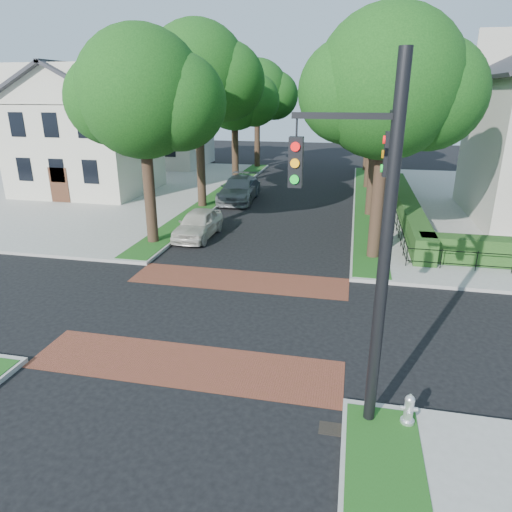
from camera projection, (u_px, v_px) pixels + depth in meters
The scene contains 24 objects.
ground at pixel (217, 315), 16.03m from camera, with size 120.00×120.00×0.00m, color black.
sidewalk_nw at pixel (55, 187), 37.32m from camera, with size 30.00×30.00×0.15m, color gray.
crosswalk_far at pixel (239, 280), 18.97m from camera, with size 9.00×2.20×0.01m, color brown.
crosswalk_near at pixel (185, 365), 13.08m from camera, with size 9.00×2.20×0.01m, color brown.
storm_drain at pixel (333, 429), 10.58m from camera, with size 0.65×0.45×0.01m, color black.
grass_strip_ne at pixel (366, 200), 32.50m from camera, with size 1.60×29.80×0.02m, color #1C4413.
grass_strip_nw at pixel (221, 193), 34.61m from camera, with size 1.60×29.80×0.02m, color #1C4413.
tree_right_near at pixel (390, 86), 19.01m from camera, with size 7.75×6.67×10.66m.
tree_right_mid at pixel (382, 81), 26.27m from camera, with size 8.25×7.09×11.22m.
tree_right_far at pixel (375, 99), 34.89m from camera, with size 7.25×6.23×9.74m.
tree_right_back at pixel (373, 94), 43.06m from camera, with size 7.50×6.45×10.20m.
tree_left_near at pixel (146, 95), 21.29m from camera, with size 7.50×6.45×10.20m.
tree_left_mid at pixel (200, 76), 28.30m from camera, with size 8.00×6.88×11.48m.
tree_left_far at pixel (236, 96), 36.97m from camera, with size 7.00×6.02×9.86m.
tree_left_back at pixel (259, 92), 45.18m from camera, with size 7.75×6.66×10.44m.
hedge_main_road at pixel (406, 207), 28.07m from camera, with size 1.00×18.00×1.20m, color #173D15.
fence_main_road at pixel (393, 208), 28.28m from camera, with size 0.06×18.00×0.90m, color black, non-canonical shape.
house_left_near at pixel (85, 126), 33.93m from camera, with size 10.00×9.00×10.14m.
house_left_far at pixel (160, 117), 46.82m from camera, with size 10.00×9.00×10.14m.
traffic_signal at pixel (376, 229), 9.41m from camera, with size 2.17×2.00×8.00m.
parked_car_front at pixel (198, 224), 24.41m from camera, with size 1.77×4.39×1.50m, color beige.
parked_car_middle at pixel (242, 191), 32.67m from camera, with size 1.56×4.47×1.47m, color #1E242D.
parked_car_rear at pixel (239, 189), 32.67m from camera, with size 2.39×5.87×1.70m, color slate.
fire_hydrant at pixel (409, 410), 10.44m from camera, with size 0.41×0.42×0.78m.
Camera 1 is at (4.34, -13.78, 7.36)m, focal length 32.00 mm.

